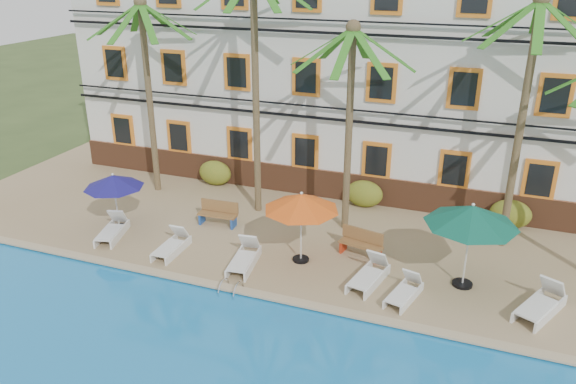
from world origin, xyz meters
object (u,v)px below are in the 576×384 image
at_px(palm_b, 255,62).
at_px(palm_a, 147,71).
at_px(lounger_d, 369,275).
at_px(bench_left, 218,213).
at_px(lounger_e, 404,291).
at_px(pool_ladder, 231,291).
at_px(palm_d, 526,93).
at_px(umbrella_blue, 113,182).
at_px(bench_right, 362,243).
at_px(palm_c, 350,100).
at_px(lounger_f, 541,304).
at_px(lounger_a, 112,230).
at_px(lounger_c, 244,258).
at_px(umbrella_red, 301,202).
at_px(umbrella_green, 472,216).
at_px(lounger_b, 172,245).

bearing_deg(palm_b, palm_a, 174.74).
relative_size(lounger_d, bench_left, 1.32).
bearing_deg(lounger_e, pool_ladder, -163.96).
xyz_separation_m(palm_d, umbrella_blue, (-13.45, -3.60, -3.54)).
xyz_separation_m(umbrella_blue, bench_left, (3.36, 1.57, -1.39)).
height_order(umbrella_blue, bench_right, umbrella_blue).
bearing_deg(bench_right, palm_c, 120.35).
xyz_separation_m(lounger_f, bench_right, (-5.55, 1.52, 0.16)).
bearing_deg(palm_c, bench_right, -59.65).
height_order(umbrella_blue, lounger_a, umbrella_blue).
relative_size(palm_d, lounger_e, 4.86).
distance_m(lounger_d, bench_right, 1.77).
relative_size(palm_a, palm_d, 0.95).
bearing_deg(bench_right, lounger_f, -15.32).
bearing_deg(palm_b, lounger_c, -72.61).
xyz_separation_m(palm_b, lounger_f, (10.31, -3.70, -5.56)).
relative_size(palm_a, lounger_f, 3.77).
bearing_deg(lounger_f, palm_b, 160.26).
bearing_deg(lounger_d, umbrella_red, 166.54).
bearing_deg(palm_c, umbrella_green, -30.39).
distance_m(lounger_a, lounger_d, 9.39).
relative_size(palm_a, pool_ladder, 10.79).
xyz_separation_m(lounger_f, bench_left, (-11.19, 1.96, 0.16)).
distance_m(umbrella_blue, lounger_a, 1.74).
bearing_deg(bench_right, bench_left, 175.51).
xyz_separation_m(palm_b, lounger_b, (-1.39, -4.25, -5.60)).
height_order(umbrella_red, lounger_e, umbrella_red).
height_order(palm_c, bench_right, palm_c).
relative_size(umbrella_blue, umbrella_green, 0.79).
relative_size(palm_d, lounger_b, 4.82).
bearing_deg(bench_right, lounger_b, -161.33).
xyz_separation_m(palm_b, umbrella_red, (2.94, -3.23, -3.75)).
relative_size(palm_b, lounger_c, 4.68).
height_order(lounger_f, pool_ladder, lounger_f).
distance_m(umbrella_blue, lounger_d, 9.78).
distance_m(umbrella_blue, lounger_c, 5.86).
relative_size(palm_a, lounger_d, 4.01).
height_order(umbrella_red, umbrella_green, umbrella_green).
xyz_separation_m(palm_a, lounger_a, (0.96, -4.46, -4.86)).
relative_size(palm_c, lounger_c, 3.78).
bearing_deg(lounger_f, palm_a, 164.78).
bearing_deg(pool_ladder, umbrella_green, 23.32).
bearing_deg(umbrella_blue, lounger_e, -5.39).
height_order(lounger_a, lounger_f, lounger_f).
bearing_deg(palm_b, umbrella_green, -19.85).
xyz_separation_m(palm_b, umbrella_green, (8.13, -2.93, -3.50)).
bearing_deg(umbrella_green, palm_c, 149.61).
bearing_deg(bench_left, lounger_f, -9.95).
height_order(umbrella_blue, lounger_e, umbrella_blue).
bearing_deg(palm_a, palm_d, -0.63).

